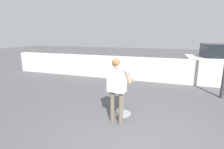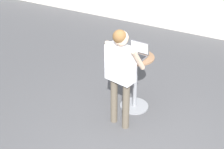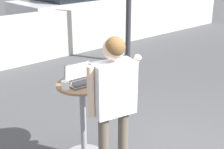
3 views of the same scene
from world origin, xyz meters
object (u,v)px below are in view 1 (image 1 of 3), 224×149
at_px(cafe_table, 122,95).
at_px(coffee_mug, 114,78).
at_px(laptop, 123,78).
at_px(standing_person, 117,83).

distance_m(cafe_table, coffee_mug, 0.53).
relative_size(cafe_table, laptop, 2.84).
xyz_separation_m(coffee_mug, standing_person, (0.23, -0.52, 0.01)).
height_order(laptop, coffee_mug, laptop).
bearing_deg(coffee_mug, cafe_table, 4.99).
bearing_deg(laptop, cafe_table, -98.64).
relative_size(coffee_mug, standing_person, 0.07).
bearing_deg(cafe_table, laptop, 81.36).
bearing_deg(coffee_mug, standing_person, -66.49).
distance_m(cafe_table, standing_person, 0.73).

